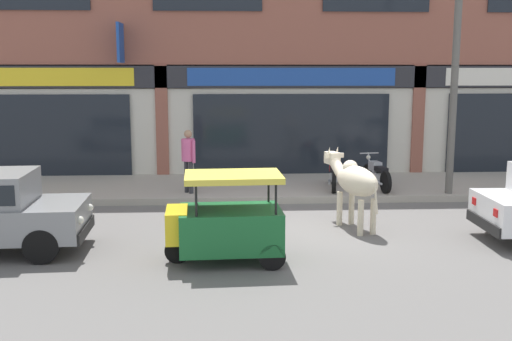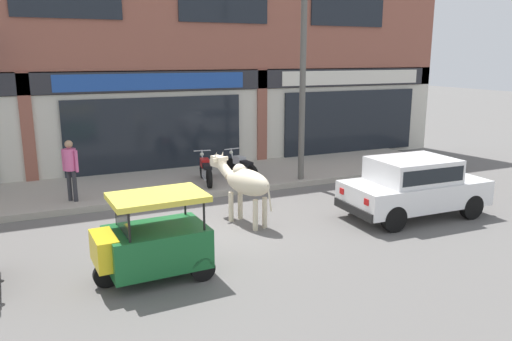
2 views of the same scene
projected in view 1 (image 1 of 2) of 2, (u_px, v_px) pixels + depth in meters
ground_plane at (320, 227)px, 12.51m from camera, size 90.00×90.00×0.00m
sidewalk at (298, 187)px, 16.39m from camera, size 19.00×3.50×0.17m
shop_building at (291, 34)px, 17.68m from camera, size 23.00×1.40×9.04m
cow at (354, 181)px, 12.22m from camera, size 0.98×2.08×1.61m
auto_rickshaw at (226, 224)px, 10.14m from camera, size 2.02×1.24×1.52m
motorcycle_0 at (334, 174)px, 15.69m from camera, size 0.60×1.80×0.88m
motorcycle_1 at (377, 174)px, 15.65m from camera, size 0.52×1.81×0.88m
pedestrian at (188, 154)px, 15.01m from camera, size 0.37×0.39×1.60m
utility_pole at (455, 64)px, 14.60m from camera, size 0.18×0.18×6.45m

